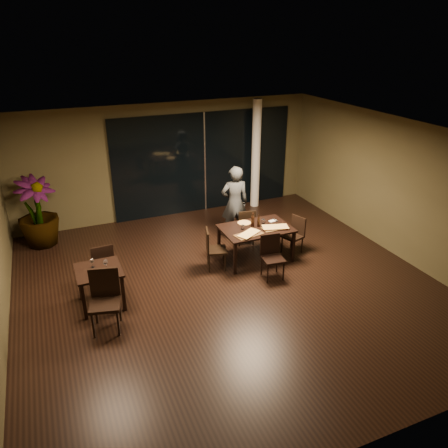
# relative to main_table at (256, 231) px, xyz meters

# --- Properties ---
(ground) EXTENTS (8.00, 8.00, 0.00)m
(ground) POSITION_rel_main_table_xyz_m (-1.00, -0.80, -0.68)
(ground) COLOR black
(ground) RESTS_ON ground
(wall_back) EXTENTS (8.00, 0.10, 3.00)m
(wall_back) POSITION_rel_main_table_xyz_m (-1.00, 3.25, 0.82)
(wall_back) COLOR #474126
(wall_back) RESTS_ON ground
(wall_front) EXTENTS (8.00, 0.10, 3.00)m
(wall_front) POSITION_rel_main_table_xyz_m (-1.00, -4.85, 0.82)
(wall_front) COLOR #474126
(wall_front) RESTS_ON ground
(wall_right) EXTENTS (0.10, 8.00, 3.00)m
(wall_right) POSITION_rel_main_table_xyz_m (3.05, -0.80, 0.82)
(wall_right) COLOR #474126
(wall_right) RESTS_ON ground
(ceiling) EXTENTS (8.00, 8.00, 0.04)m
(ceiling) POSITION_rel_main_table_xyz_m (-1.00, -0.80, 2.34)
(ceiling) COLOR silver
(ceiling) RESTS_ON wall_back
(window_panel) EXTENTS (5.00, 0.06, 2.70)m
(window_panel) POSITION_rel_main_table_xyz_m (0.00, 3.16, 0.67)
(window_panel) COLOR black
(window_panel) RESTS_ON ground
(column) EXTENTS (0.24, 0.24, 3.00)m
(column) POSITION_rel_main_table_xyz_m (1.40, 2.85, 0.82)
(column) COLOR white
(column) RESTS_ON ground
(main_table) EXTENTS (1.50, 1.00, 0.75)m
(main_table) POSITION_rel_main_table_xyz_m (0.00, 0.00, 0.00)
(main_table) COLOR black
(main_table) RESTS_ON ground
(side_table) EXTENTS (0.80, 0.80, 0.75)m
(side_table) POSITION_rel_main_table_xyz_m (-3.40, -0.50, -0.05)
(side_table) COLOR black
(side_table) RESTS_ON ground
(chair_main_far) EXTENTS (0.48, 0.48, 0.88)m
(chair_main_far) POSITION_rel_main_table_xyz_m (0.11, 0.73, -0.19)
(chair_main_far) COLOR black
(chair_main_far) RESTS_ON ground
(chair_main_near) EXTENTS (0.46, 0.46, 0.90)m
(chair_main_near) POSITION_rel_main_table_xyz_m (-0.03, -0.79, -0.17)
(chair_main_near) COLOR black
(chair_main_near) RESTS_ON ground
(chair_main_left) EXTENTS (0.51, 0.51, 0.89)m
(chair_main_left) POSITION_rel_main_table_xyz_m (-1.02, -0.03, -0.18)
(chair_main_left) COLOR black
(chair_main_left) RESTS_ON ground
(chair_main_right) EXTENTS (0.49, 0.49, 0.85)m
(chair_main_right) POSITION_rel_main_table_xyz_m (0.96, -0.05, -0.20)
(chair_main_right) COLOR black
(chair_main_right) RESTS_ON ground
(chair_side_far) EXTENTS (0.44, 0.44, 0.91)m
(chair_side_far) POSITION_rel_main_table_xyz_m (-3.25, 0.17, -0.17)
(chair_side_far) COLOR black
(chair_side_far) RESTS_ON ground
(chair_side_near) EXTENTS (0.60, 0.60, 1.06)m
(chair_side_near) POSITION_rel_main_table_xyz_m (-3.41, -1.18, -0.08)
(chair_side_near) COLOR black
(chair_side_near) RESTS_ON ground
(diner) EXTENTS (0.67, 0.50, 1.80)m
(diner) POSITION_rel_main_table_xyz_m (0.01, 1.15, 0.23)
(diner) COLOR #2D3032
(diner) RESTS_ON ground
(potted_plant) EXTENTS (1.24, 1.24, 1.65)m
(potted_plant) POSITION_rel_main_table_xyz_m (-4.33, 2.57, 0.15)
(potted_plant) COLOR #174617
(potted_plant) RESTS_ON ground
(pizza_board_left) EXTENTS (0.65, 0.42, 0.01)m
(pizza_board_left) POSITION_rel_main_table_xyz_m (-0.30, -0.26, 0.08)
(pizza_board_left) COLOR #4D3118
(pizza_board_left) RESTS_ON main_table
(pizza_board_right) EXTENTS (0.57, 0.29, 0.01)m
(pizza_board_right) POSITION_rel_main_table_xyz_m (0.36, -0.19, 0.08)
(pizza_board_right) COLOR #442D16
(pizza_board_right) RESTS_ON main_table
(oblong_pizza_left) EXTENTS (0.54, 0.44, 0.02)m
(oblong_pizza_left) POSITION_rel_main_table_xyz_m (-0.30, -0.26, 0.10)
(oblong_pizza_left) COLOR maroon
(oblong_pizza_left) RESTS_ON pizza_board_left
(oblong_pizza_right) EXTENTS (0.58, 0.38, 0.02)m
(oblong_pizza_right) POSITION_rel_main_table_xyz_m (0.36, -0.19, 0.10)
(oblong_pizza_right) COLOR maroon
(oblong_pizza_right) RESTS_ON pizza_board_right
(round_pizza) EXTENTS (0.29, 0.29, 0.01)m
(round_pizza) POSITION_rel_main_table_xyz_m (-0.14, 0.30, 0.08)
(round_pizza) COLOR #B43714
(round_pizza) RESTS_ON main_table
(bottle_a) EXTENTS (0.07, 0.07, 0.31)m
(bottle_a) POSITION_rel_main_table_xyz_m (-0.05, 0.08, 0.23)
(bottle_a) COLOR black
(bottle_a) RESTS_ON main_table
(bottle_b) EXTENTS (0.06, 0.06, 0.27)m
(bottle_b) POSITION_rel_main_table_xyz_m (0.08, 0.03, 0.21)
(bottle_b) COLOR black
(bottle_b) RESTS_ON main_table
(bottle_c) EXTENTS (0.07, 0.07, 0.31)m
(bottle_c) POSITION_rel_main_table_xyz_m (-0.03, 0.11, 0.23)
(bottle_c) COLOR black
(bottle_c) RESTS_ON main_table
(tumbler_left) EXTENTS (0.07, 0.07, 0.09)m
(tumbler_left) POSITION_rel_main_table_xyz_m (-0.29, 0.05, 0.12)
(tumbler_left) COLOR white
(tumbler_left) RESTS_ON main_table
(tumbler_right) EXTENTS (0.08, 0.08, 0.09)m
(tumbler_right) POSITION_rel_main_table_xyz_m (0.25, 0.15, 0.12)
(tumbler_right) COLOR white
(tumbler_right) RESTS_ON main_table
(napkin_near) EXTENTS (0.18, 0.11, 0.01)m
(napkin_near) POSITION_rel_main_table_xyz_m (0.51, -0.12, 0.08)
(napkin_near) COLOR silver
(napkin_near) RESTS_ON main_table
(napkin_far) EXTENTS (0.19, 0.13, 0.01)m
(napkin_far) POSITION_rel_main_table_xyz_m (0.50, 0.16, 0.08)
(napkin_far) COLOR white
(napkin_far) RESTS_ON main_table
(wine_glass_a) EXTENTS (0.08, 0.08, 0.17)m
(wine_glass_a) POSITION_rel_main_table_xyz_m (-3.48, -0.38, 0.16)
(wine_glass_a) COLOR white
(wine_glass_a) RESTS_ON side_table
(wine_glass_b) EXTENTS (0.09, 0.09, 0.19)m
(wine_glass_b) POSITION_rel_main_table_xyz_m (-3.27, -0.57, 0.17)
(wine_glass_b) COLOR white
(wine_glass_b) RESTS_ON side_table
(side_napkin) EXTENTS (0.21, 0.17, 0.01)m
(side_napkin) POSITION_rel_main_table_xyz_m (-3.39, -0.69, 0.08)
(side_napkin) COLOR white
(side_napkin) RESTS_ON side_table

